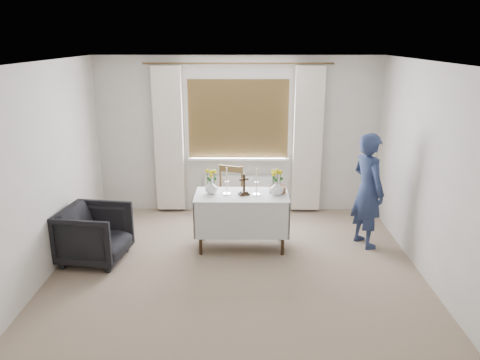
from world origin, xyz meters
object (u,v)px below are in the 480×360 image
Objects in this scene: altar_table at (242,221)px; flower_vase_left at (211,187)px; wooden_cross at (244,185)px; flower_vase_right at (277,188)px; person at (368,190)px; armchair at (95,234)px; wooden_chair at (227,196)px.

altar_table is 0.62m from flower_vase_left.
wooden_cross is at bearing -39.33° from altar_table.
wooden_cross is 0.44m from flower_vase_right.
armchair is at bearing 75.75° from person.
person is 1.24m from flower_vase_right.
wooden_chair is 0.94m from flower_vase_left.
flower_vase_right is (2.33, 0.39, 0.50)m from armchair.
altar_table is at bearing -58.09° from wooden_chair.
wooden_cross is (1.90, 0.39, 0.55)m from armchair.
wooden_chair is at bearing 128.20° from flower_vase_right.
altar_table is at bearing 71.06° from person.
wooden_cross reaches higher than armchair.
altar_table is 6.50× the size of flower_vase_right.
wooden_cross is 1.50× the size of flower_vase_right.
wooden_cross is at bearing -70.28° from armchair.
altar_table is at bearing 117.94° from wooden_cross.
person is 8.25× the size of flower_vase_right.
flower_vase_left is (-0.41, 0.03, 0.47)m from altar_table.
wooden_chair is at bearing 77.57° from flower_vase_left.
altar_table is at bearing -69.39° from armchair.
wooden_chair is 2.08m from armchair.
wooden_cross is at bearing -6.49° from flower_vase_left.
wooden_chair reaches higher than armchair.
armchair is 3.63m from person.
flower_vase_right is at bearing -72.16° from armchair.
flower_vase_left is at bearing -85.06° from wooden_chair.
person is 8.91× the size of flower_vase_left.
person is at bearing -4.06° from wooden_chair.
wooden_cross is at bearing -56.67° from wooden_chair.
altar_table is 0.67m from flower_vase_right.
flower_vase_left is 0.93× the size of flower_vase_right.
flower_vase_right reaches higher than armchair.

